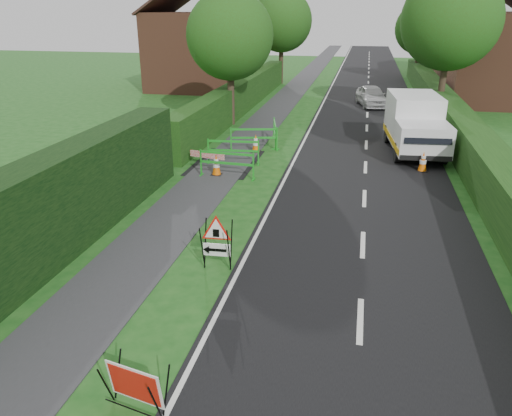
{
  "coord_description": "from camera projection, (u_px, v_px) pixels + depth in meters",
  "views": [
    {
      "loc": [
        2.22,
        -7.59,
        5.77
      ],
      "look_at": [
        -0.27,
        4.07,
        0.99
      ],
      "focal_mm": 35.0,
      "sensor_mm": 36.0,
      "label": 1
    }
  ],
  "objects": [
    {
      "name": "traffic_cone_4",
      "position": [
        256.0,
        143.0,
        21.34
      ],
      "size": [
        0.38,
        0.38,
        0.79
      ],
      "color": "black",
      "rests_on": "ground"
    },
    {
      "name": "house_east_a",
      "position": [
        508.0,
        57.0,
        31.66
      ],
      "size": [
        7.5,
        7.4,
        7.88
      ],
      "color": "brown",
      "rests_on": "ground"
    },
    {
      "name": "ped_barrier_2",
      "position": [
        254.0,
        136.0,
        21.59
      ],
      "size": [
        2.09,
        0.79,
        1.0
      ],
      "rotation": [
        0.0,
        0.0,
        0.22
      ],
      "color": "#1A8F1E",
      "rests_on": "ground"
    },
    {
      "name": "tree_ne",
      "position": [
        451.0,
        20.0,
        26.26
      ],
      "size": [
        5.2,
        5.2,
        7.79
      ],
      "color": "#2D2116",
      "rests_on": "ground"
    },
    {
      "name": "traffic_cone_2",
      "position": [
        428.0,
        134.0,
        22.95
      ],
      "size": [
        0.38,
        0.38,
        0.79
      ],
      "color": "black",
      "rests_on": "ground"
    },
    {
      "name": "ped_barrier_0",
      "position": [
        227.0,
        161.0,
        18.04
      ],
      "size": [
        2.08,
        0.46,
        1.0
      ],
      "rotation": [
        0.0,
        0.0,
        -0.05
      ],
      "color": "#1A8F1E",
      "rests_on": "ground"
    },
    {
      "name": "red_rect_sign",
      "position": [
        135.0,
        386.0,
        7.55
      ],
      "size": [
        1.03,
        0.75,
        0.8
      ],
      "rotation": [
        0.0,
        0.0,
        -0.21
      ],
      "color": "black",
      "rests_on": "ground"
    },
    {
      "name": "traffic_cone_0",
      "position": [
        423.0,
        161.0,
        18.83
      ],
      "size": [
        0.38,
        0.38,
        0.79
      ],
      "color": "black",
      "rests_on": "ground"
    },
    {
      "name": "footpath",
      "position": [
        301.0,
        82.0,
        41.81
      ],
      "size": [
        2.0,
        90.0,
        0.02
      ],
      "primitive_type": "cube",
      "color": "#2D2D30",
      "rests_on": "ground"
    },
    {
      "name": "tree_nw",
      "position": [
        230.0,
        36.0,
        25.03
      ],
      "size": [
        4.4,
        4.4,
        6.7
      ],
      "color": "#2D2116",
      "rests_on": "ground"
    },
    {
      "name": "tree_fe",
      "position": [
        421.0,
        28.0,
        41.14
      ],
      "size": [
        4.2,
        4.2,
        6.33
      ],
      "color": "#2D2116",
      "rests_on": "ground"
    },
    {
      "name": "ground",
      "position": [
        225.0,
        335.0,
        9.47
      ],
      "size": [
        120.0,
        120.0,
        0.0
      ],
      "primitive_type": "plane",
      "color": "#164B15",
      "rests_on": "ground"
    },
    {
      "name": "tree_fw",
      "position": [
        282.0,
        21.0,
        39.42
      ],
      "size": [
        4.8,
        4.8,
        7.24
      ],
      "color": "#2D2116",
      "rests_on": "ground"
    },
    {
      "name": "works_van",
      "position": [
        415.0,
        123.0,
        21.17
      ],
      "size": [
        2.48,
        5.3,
        2.34
      ],
      "rotation": [
        0.0,
        0.0,
        0.09
      ],
      "color": "silver",
      "rests_on": "ground"
    },
    {
      "name": "hatchback_car",
      "position": [
        372.0,
        96.0,
        31.42
      ],
      "size": [
        2.28,
        3.99,
        1.28
      ],
      "primitive_type": "imported",
      "rotation": [
        0.0,
        0.0,
        0.22
      ],
      "color": "silver",
      "rests_on": "ground"
    },
    {
      "name": "hedge_west_far",
      "position": [
        242.0,
        110.0,
        30.41
      ],
      "size": [
        1.0,
        24.0,
        1.8
      ],
      "primitive_type": "cube",
      "color": "#14380F",
      "rests_on": "ground"
    },
    {
      "name": "triangle_sign",
      "position": [
        215.0,
        239.0,
        11.55
      ],
      "size": [
        0.84,
        0.84,
        1.17
      ],
      "rotation": [
        0.0,
        0.0,
        0.06
      ],
      "color": "black",
      "rests_on": "ground"
    },
    {
      "name": "traffic_cone_3",
      "position": [
        216.0,
        165.0,
        18.41
      ],
      "size": [
        0.38,
        0.38,
        0.79
      ],
      "color": "black",
      "rests_on": "ground"
    },
    {
      "name": "traffic_cone_1",
      "position": [
        424.0,
        146.0,
        20.87
      ],
      "size": [
        0.38,
        0.38,
        0.79
      ],
      "color": "black",
      "rests_on": "ground"
    },
    {
      "name": "hedge_east",
      "position": [
        456.0,
        144.0,
        22.73
      ],
      "size": [
        1.2,
        50.0,
        1.5
      ],
      "primitive_type": "cube",
      "color": "#14380F",
      "rests_on": "ground"
    },
    {
      "name": "house_east_b",
      "position": [
        481.0,
        43.0,
        44.17
      ],
      "size": [
        7.5,
        7.4,
        7.88
      ],
      "color": "brown",
      "rests_on": "ground"
    },
    {
      "name": "ped_barrier_1",
      "position": [
        233.0,
        149.0,
        19.64
      ],
      "size": [
        2.08,
        0.56,
        1.0
      ],
      "rotation": [
        0.0,
        0.0,
        0.1
      ],
      "color": "#1A8F1E",
      "rests_on": "ground"
    },
    {
      "name": "redwhite_plank",
      "position": [
        208.0,
        166.0,
        19.62
      ],
      "size": [
        1.48,
        0.34,
        0.25
      ],
      "primitive_type": "cube",
      "rotation": [
        0.0,
        0.0,
        -0.2
      ],
      "color": "red",
      "rests_on": "ground"
    },
    {
      "name": "road_surface",
      "position": [
        368.0,
        84.0,
        40.74
      ],
      "size": [
        6.0,
        90.0,
        0.02
      ],
      "primitive_type": "cube",
      "color": "black",
      "rests_on": "ground"
    },
    {
      "name": "ped_barrier_3",
      "position": [
        275.0,
        130.0,
        22.62
      ],
      "size": [
        0.78,
        2.09,
        1.0
      ],
      "rotation": [
        0.0,
        0.0,
        1.78
      ],
      "color": "#1A8F1E",
      "rests_on": "ground"
    },
    {
      "name": "house_west",
      "position": [
        202.0,
        49.0,
        37.56
      ],
      "size": [
        7.5,
        7.4,
        7.88
      ],
      "color": "brown",
      "rests_on": "ground"
    }
  ]
}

